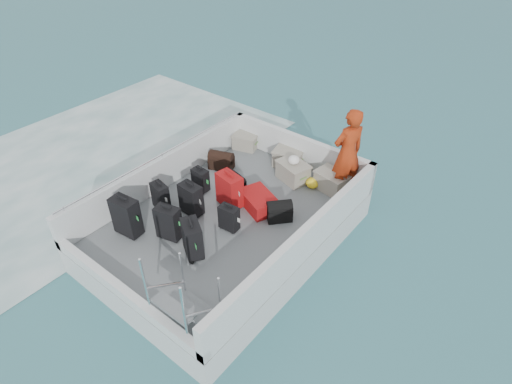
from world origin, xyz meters
TOP-DOWN VIEW (x-y plane):
  - ground at (0.00, 0.00)m, footprint 160.00×160.00m
  - wake_foam at (-4.80, 0.00)m, footprint 10.00×10.00m
  - ferry_hull at (0.00, 0.00)m, footprint 3.60×5.00m
  - deck at (0.00, 0.00)m, footprint 3.30×4.70m
  - deck_fittings at (0.35, -0.32)m, footprint 3.60×5.00m
  - suitcase_0 at (-1.11, -1.44)m, footprint 0.53×0.34m
  - suitcase_1 at (-1.19, -0.59)m, footprint 0.41×0.29m
  - suitcase_2 at (-1.01, 0.33)m, footprint 0.35×0.22m
  - suitcase_3 at (-0.44, -1.05)m, footprint 0.48×0.35m
  - suitcase_4 at (-0.62, -0.32)m, footprint 0.45×0.28m
  - suitcase_5 at (-0.22, 0.33)m, footprint 0.56×0.39m
  - suitcase_6 at (0.18, -1.08)m, footprint 0.55×0.49m
  - suitcase_7 at (0.25, -0.22)m, footprint 0.38×0.24m
  - suitcase_8 at (0.28, 0.62)m, footprint 0.91×0.77m
  - duffel_0 at (-1.24, 1.21)m, footprint 0.60×0.47m
  - duffel_1 at (-0.47, 0.76)m, footprint 0.48×0.39m
  - duffel_2 at (0.80, 0.59)m, footprint 0.54×0.55m
  - crate_0 at (-1.37, 2.20)m, footprint 0.63×0.51m
  - crate_1 at (-0.13, 2.20)m, footprint 0.68×0.54m
  - crate_2 at (0.27, 1.81)m, footprint 0.75×0.61m
  - crate_3 at (1.09, 2.03)m, footprint 0.69×0.53m
  - yellow_bag at (0.74, 1.85)m, footprint 0.28×0.26m
  - white_bag at (0.27, 1.81)m, footprint 0.24×0.24m
  - passenger at (1.30, 2.11)m, footprint 0.70×0.81m

SIDE VIEW (x-z plane):
  - ground at x=0.00m, z-range 0.00..0.00m
  - wake_foam at x=-4.80m, z-range 0.00..0.00m
  - ferry_hull at x=0.00m, z-range 0.00..0.60m
  - deck at x=0.00m, z-range 0.60..0.62m
  - yellow_bag at x=0.74m, z-range 0.62..0.84m
  - suitcase_8 at x=0.28m, z-range 0.62..0.93m
  - duffel_0 at x=-1.24m, z-range 0.62..0.94m
  - duffel_1 at x=-0.47m, z-range 0.62..0.94m
  - duffel_2 at x=0.80m, z-range 0.62..0.94m
  - crate_0 at x=-1.37m, z-range 0.62..0.95m
  - crate_1 at x=-0.13m, z-range 0.62..0.98m
  - crate_3 at x=1.09m, z-range 0.62..1.00m
  - crate_2 at x=0.27m, z-range 0.62..1.01m
  - suitcase_2 at x=-1.01m, z-range 0.62..1.12m
  - suitcase_7 at x=0.25m, z-range 0.62..1.13m
  - suitcase_1 at x=-1.19m, z-range 0.62..1.19m
  - suitcase_4 at x=-0.62m, z-range 0.62..1.27m
  - suitcase_6 at x=0.18m, z-range 0.62..1.28m
  - suitcase_3 at x=-0.44m, z-range 0.62..1.28m
  - suitcase_5 at x=-0.22m, z-range 0.62..1.33m
  - deck_fittings at x=0.35m, z-range 0.54..1.44m
  - suitcase_0 at x=-1.11m, z-range 0.62..1.38m
  - white_bag at x=0.27m, z-range 1.01..1.19m
  - passenger at x=1.30m, z-range 0.62..2.48m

